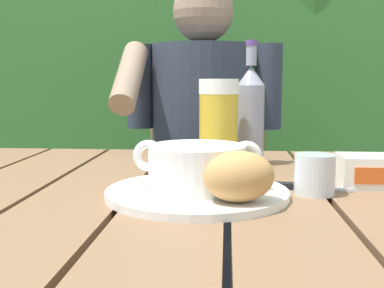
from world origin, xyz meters
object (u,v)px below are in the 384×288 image
at_px(person_eating, 202,142).
at_px(soup_bowl, 197,166).
at_px(beer_bottle, 250,113).
at_px(table_knife, 294,187).
at_px(beer_glass, 219,125).
at_px(bread_roll, 239,177).
at_px(chair_near_diner, 205,208).
at_px(butter_tub, 371,171).
at_px(serving_plate, 197,193).
at_px(water_glass_small, 315,174).

height_order(person_eating, soup_bowl, person_eating).
bearing_deg(beer_bottle, table_knife, -74.81).
bearing_deg(beer_glass, bread_roll, -83.40).
distance_m(chair_near_diner, soup_bowl, 0.99).
xyz_separation_m(soup_bowl, butter_tub, (0.29, 0.09, -0.02)).
xyz_separation_m(beer_glass, table_knife, (0.13, -0.16, -0.09)).
distance_m(person_eating, bread_roll, 0.82).
xyz_separation_m(soup_bowl, bread_roll, (0.06, -0.07, -0.00)).
xyz_separation_m(person_eating, serving_plate, (0.03, -0.74, 0.02)).
xyz_separation_m(serving_plate, water_glass_small, (0.19, 0.03, 0.03)).
xyz_separation_m(chair_near_diner, beer_glass, (0.06, -0.71, 0.37)).
height_order(person_eating, table_knife, person_eating).
xyz_separation_m(serving_plate, beer_bottle, (0.10, 0.30, 0.11)).
relative_size(chair_near_diner, person_eating, 0.75).
height_order(chair_near_diner, beer_glass, chair_near_diner).
bearing_deg(soup_bowl, beer_bottle, 72.10).
relative_size(beer_bottle, butter_tub, 2.52).
distance_m(chair_near_diner, table_knife, 0.94).
xyz_separation_m(soup_bowl, table_knife, (0.16, 0.06, -0.04)).
bearing_deg(bread_roll, soup_bowl, 130.60).
bearing_deg(table_knife, beer_glass, 128.94).
height_order(beer_glass, beer_bottle, beer_bottle).
bearing_deg(butter_tub, beer_bottle, 132.88).
xyz_separation_m(person_eating, bread_roll, (0.10, -0.81, 0.06)).
relative_size(beer_bottle, water_glass_small, 4.09).
bearing_deg(beer_bottle, soup_bowl, -107.90).
relative_size(serving_plate, beer_bottle, 1.08).
distance_m(soup_bowl, table_knife, 0.18).
height_order(person_eating, beer_glass, person_eating).
bearing_deg(beer_bottle, beer_glass, -133.02).
bearing_deg(chair_near_diner, water_glass_small, -76.67).
bearing_deg(butter_tub, table_knife, -170.27).
bearing_deg(table_knife, serving_plate, -157.93).
height_order(chair_near_diner, serving_plate, chair_near_diner).
bearing_deg(butter_tub, beer_glass, 152.16).
height_order(serving_plate, bread_roll, bread_roll).
bearing_deg(bread_roll, butter_tub, 35.41).
bearing_deg(person_eating, chair_near_diner, 89.18).
height_order(chair_near_diner, person_eating, person_eating).
height_order(serving_plate, beer_glass, beer_glass).
xyz_separation_m(serving_plate, table_knife, (0.16, 0.06, -0.00)).
distance_m(chair_near_diner, bread_roll, 1.07).
xyz_separation_m(beer_bottle, butter_tub, (0.20, -0.21, -0.08)).
bearing_deg(chair_near_diner, beer_glass, -85.37).
xyz_separation_m(serving_plate, bread_roll, (0.06, -0.07, 0.04)).
distance_m(person_eating, beer_bottle, 0.48).
distance_m(serving_plate, bread_roll, 0.11).
relative_size(soup_bowl, bread_roll, 1.74).
height_order(beer_glass, table_knife, beer_glass).
bearing_deg(soup_bowl, bread_roll, -49.40).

